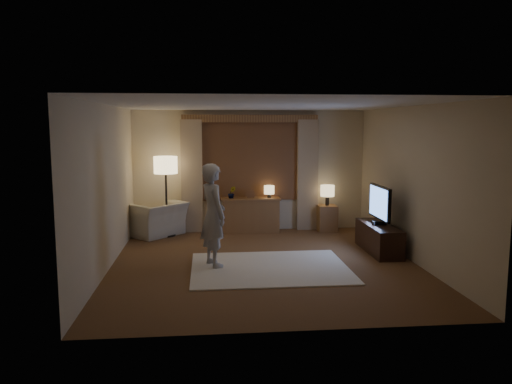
{
  "coord_description": "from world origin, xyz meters",
  "views": [
    {
      "loc": [
        -0.93,
        -7.98,
        2.28
      ],
      "look_at": [
        -0.08,
        0.6,
        1.12
      ],
      "focal_mm": 35.0,
      "sensor_mm": 36.0,
      "label": 1
    }
  ],
  "objects": [
    {
      "name": "picture_frame",
      "position": [
        -0.01,
        2.5,
        0.8
      ],
      "size": [
        0.16,
        0.02,
        0.2
      ],
      "primitive_type": "cube",
      "color": "brown",
      "rests_on": "sideboard"
    },
    {
      "name": "room",
      "position": [
        0.0,
        0.5,
        1.33
      ],
      "size": [
        5.04,
        5.54,
        2.64
      ],
      "color": "brown",
      "rests_on": "ground"
    },
    {
      "name": "table_lamp_sideboard",
      "position": [
        0.39,
        2.5,
        0.9
      ],
      "size": [
        0.22,
        0.22,
        0.3
      ],
      "color": "black",
      "rests_on": "sideboard"
    },
    {
      "name": "tv_stand",
      "position": [
        2.15,
        0.57,
        0.25
      ],
      "size": [
        0.45,
        1.4,
        0.5
      ],
      "primitive_type": "cube",
      "color": "black",
      "rests_on": "floor"
    },
    {
      "name": "armchair",
      "position": [
        -1.99,
        2.37,
        0.35
      ],
      "size": [
        1.41,
        1.42,
        0.69
      ],
      "primitive_type": "imported",
      "rotation": [
        0.0,
        0.0,
        -2.34
      ],
      "color": "beige",
      "rests_on": "floor"
    },
    {
      "name": "table_lamp_side",
      "position": [
        1.65,
        2.45,
        0.87
      ],
      "size": [
        0.3,
        0.3,
        0.44
      ],
      "color": "black",
      "rests_on": "side_table"
    },
    {
      "name": "tv",
      "position": [
        2.15,
        0.57,
        0.89
      ],
      "size": [
        0.24,
        0.98,
        0.71
      ],
      "color": "black",
      "rests_on": "tv_stand"
    },
    {
      "name": "side_table",
      "position": [
        1.65,
        2.45,
        0.28
      ],
      "size": [
        0.4,
        0.4,
        0.56
      ],
      "primitive_type": "cube",
      "color": "brown",
      "rests_on": "floor"
    },
    {
      "name": "rug",
      "position": [
        0.06,
        -0.28,
        0.01
      ],
      "size": [
        2.5,
        2.0,
        0.02
      ],
      "primitive_type": "cube",
      "color": "silver",
      "rests_on": "floor"
    },
    {
      "name": "plant",
      "position": [
        -0.41,
        2.5,
        0.85
      ],
      "size": [
        0.17,
        0.13,
        0.3
      ],
      "primitive_type": "imported",
      "color": "#999999",
      "rests_on": "sideboard"
    },
    {
      "name": "floor_lamp",
      "position": [
        -1.77,
        2.29,
        1.38
      ],
      "size": [
        0.48,
        0.48,
        1.65
      ],
      "color": "black",
      "rests_on": "floor"
    },
    {
      "name": "person",
      "position": [
        -0.84,
        -0.07,
        0.85
      ],
      "size": [
        0.6,
        0.71,
        1.66
      ],
      "primitive_type": "imported",
      "rotation": [
        0.0,
        0.0,
        1.97
      ],
      "color": "#ACA69F",
      "rests_on": "rug"
    },
    {
      "name": "sideboard",
      "position": [
        -0.01,
        2.5,
        0.35
      ],
      "size": [
        1.2,
        0.4,
        0.7
      ],
      "primitive_type": "cube",
      "color": "brown",
      "rests_on": "floor"
    }
  ]
}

